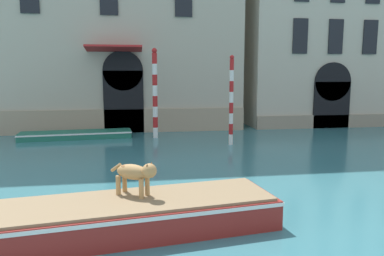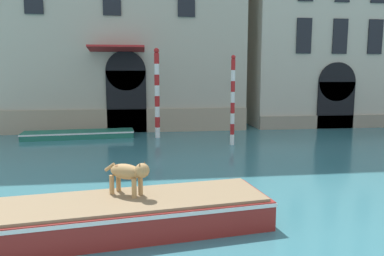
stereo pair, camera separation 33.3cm
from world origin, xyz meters
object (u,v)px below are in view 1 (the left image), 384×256
boat_moored_near_palazzo (76,135)px  mooring_pole_0 (155,93)px  dog_on_deck (136,173)px  boat_foreground (118,216)px  mooring_pole_2 (231,100)px

boat_moored_near_palazzo → mooring_pole_0: bearing=-11.2°
mooring_pole_0 → dog_on_deck: bearing=-95.3°
dog_on_deck → boat_moored_near_palazzo: bearing=138.6°
boat_foreground → mooring_pole_2: bearing=54.3°
boat_foreground → mooring_pole_2: mooring_pole_2 is taller
boat_foreground → dog_on_deck: (0.40, 0.30, 0.84)m
mooring_pole_0 → boat_moored_near_palazzo: bearing=173.9°
dog_on_deck → boat_foreground: bearing=-108.7°
boat_moored_near_palazzo → mooring_pole_0: size_ratio=1.24×
boat_moored_near_palazzo → mooring_pole_0: 4.65m
boat_foreground → mooring_pole_2: 10.63m
dog_on_deck → mooring_pole_0: 11.55m
boat_moored_near_palazzo → mooring_pole_2: 8.29m
dog_on_deck → mooring_pole_0: size_ratio=0.22×
boat_foreground → dog_on_deck: size_ratio=6.93×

